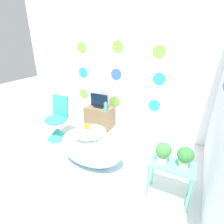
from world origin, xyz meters
TOP-DOWN VIEW (x-y plane):
  - ground_plane at (0.00, 0.00)m, footprint 12.00×12.00m
  - wall_back_dotted at (-0.00, 2.03)m, footprint 4.55×0.05m
  - rug at (0.21, 0.55)m, footprint 1.26×0.77m
  - bathtub at (0.18, 0.71)m, footprint 1.03×0.59m
  - rubber_duck at (0.11, 0.74)m, footprint 0.08×0.09m
  - chair at (-0.81, 1.04)m, footprint 0.42×0.42m
  - tv_cabinet at (-0.30, 1.79)m, footprint 0.56×0.38m
  - tv at (-0.30, 1.79)m, footprint 0.40×0.12m
  - vase at (-0.07, 1.66)m, footprint 0.07×0.07m
  - side_table at (1.39, 0.59)m, footprint 0.52×0.29m
  - potted_plant_left at (1.27, 0.58)m, footprint 0.18×0.18m
  - potted_plant_right at (1.50, 0.60)m, footprint 0.18×0.18m

SIDE VIEW (x-z plane):
  - ground_plane at x=0.00m, z-range 0.00..0.00m
  - rug at x=0.21m, z-range 0.00..0.01m
  - tv_cabinet at x=-0.30m, z-range 0.00..0.48m
  - chair at x=-0.81m, z-range -0.15..0.68m
  - bathtub at x=0.18m, z-range 0.00..0.57m
  - side_table at x=1.39m, z-range 0.15..0.65m
  - vase at x=-0.07m, z-range 0.47..0.66m
  - tv at x=-0.30m, z-range 0.46..0.75m
  - rubber_duck at x=0.11m, z-range 0.57..0.67m
  - potted_plant_left at x=1.27m, z-range 0.52..0.78m
  - potted_plant_right at x=1.50m, z-range 0.52..0.78m
  - wall_back_dotted at x=0.00m, z-range 0.00..2.60m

